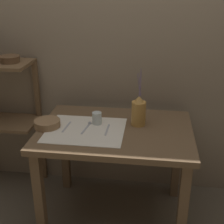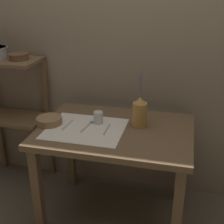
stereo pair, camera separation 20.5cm
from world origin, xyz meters
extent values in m
plane|color=brown|center=(0.00, 0.00, 0.00)|extent=(12.00, 12.00, 0.00)
cube|color=gray|center=(0.00, 0.48, 1.20)|extent=(7.00, 0.06, 2.40)
cube|color=brown|center=(0.00, 0.00, 0.71)|extent=(1.03, 0.74, 0.04)
cube|color=brown|center=(-0.46, -0.31, 0.35)|extent=(0.06, 0.06, 0.69)
cube|color=brown|center=(0.46, -0.31, 0.35)|extent=(0.06, 0.06, 0.69)
cube|color=brown|center=(-0.46, 0.31, 0.35)|extent=(0.06, 0.06, 0.69)
cube|color=brown|center=(0.46, 0.31, 0.35)|extent=(0.06, 0.06, 0.69)
cube|color=brown|center=(-0.94, 0.26, 0.60)|extent=(0.53, 0.33, 0.02)
cube|color=brown|center=(-0.69, 0.41, 0.55)|extent=(0.04, 0.04, 1.09)
cube|color=silver|center=(-0.19, -0.05, 0.73)|extent=(0.52, 0.44, 0.00)
cylinder|color=#B7843D|center=(0.15, 0.08, 0.82)|extent=(0.10, 0.10, 0.17)
cone|color=#B7843D|center=(0.15, 0.08, 0.92)|extent=(0.07, 0.07, 0.04)
cylinder|color=slate|center=(0.15, 0.09, 1.02)|extent=(0.03, 0.02, 0.15)
cylinder|color=slate|center=(0.15, 0.07, 1.02)|extent=(0.01, 0.03, 0.15)
cylinder|color=slate|center=(0.15, 0.07, 1.04)|extent=(0.01, 0.04, 0.20)
cylinder|color=slate|center=(0.16, 0.07, 1.03)|extent=(0.01, 0.03, 0.18)
cylinder|color=slate|center=(0.14, 0.08, 1.02)|extent=(0.03, 0.02, 0.15)
cylinder|color=#8E6B47|center=(-0.46, -0.04, 0.76)|extent=(0.18, 0.18, 0.05)
cylinder|color=silver|center=(-0.13, 0.06, 0.78)|extent=(0.06, 0.06, 0.08)
cube|color=#A8A8AD|center=(-0.33, -0.03, 0.74)|extent=(0.02, 0.16, 0.00)
cube|color=#A8A8AD|center=(-0.19, -0.04, 0.74)|extent=(0.04, 0.16, 0.00)
sphere|color=#A8A8AD|center=(-0.18, 0.05, 0.74)|extent=(0.02, 0.02, 0.02)
cube|color=#A8A8AD|center=(-0.05, -0.03, 0.74)|extent=(0.01, 0.16, 0.00)
cylinder|color=brown|center=(-0.82, 0.26, 1.12)|extent=(0.14, 0.14, 0.05)
cylinder|color=brown|center=(-0.82, 0.26, 1.14)|extent=(0.15, 0.15, 0.01)
camera|label=1|loc=(0.23, -1.88, 1.65)|focal=50.00mm
camera|label=2|loc=(0.43, -1.84, 1.65)|focal=50.00mm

